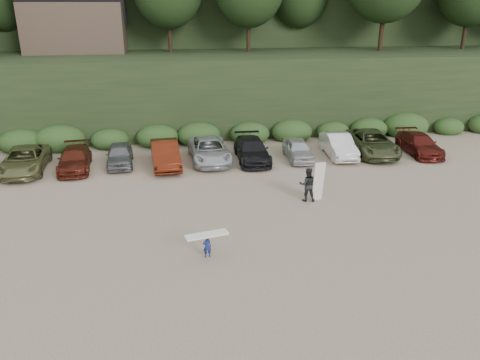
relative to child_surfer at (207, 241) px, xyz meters
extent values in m
plane|color=tan|center=(3.33, 2.36, -0.72)|extent=(120.00, 120.00, 0.00)
cube|color=black|center=(3.33, 24.36, 2.28)|extent=(80.00, 14.00, 6.00)
cube|color=black|center=(3.33, 42.36, 7.28)|extent=(90.00, 30.00, 16.00)
cube|color=#2B491E|center=(2.78, 16.86, -0.12)|extent=(46.20, 2.00, 1.20)
cube|color=brown|center=(-8.67, 26.36, 7.28)|extent=(8.00, 6.00, 4.00)
imported|color=olive|center=(-10.36, 12.32, 0.02)|extent=(2.78, 5.52, 1.50)
imported|color=#571E13|center=(-7.35, 12.27, -0.05)|extent=(2.27, 4.81, 1.36)
imported|color=slate|center=(-4.60, 12.72, -0.03)|extent=(1.88, 4.16, 1.39)
imported|color=#5D1E0D|center=(-1.67, 12.07, 0.08)|extent=(2.07, 5.02, 1.62)
imported|color=#B7BABE|center=(1.23, 12.68, 0.03)|extent=(2.77, 5.54, 1.51)
imported|color=black|center=(4.05, 12.34, 0.01)|extent=(2.12, 5.07, 1.46)
imported|color=silver|center=(7.17, 12.18, -0.05)|extent=(1.73, 4.04, 1.36)
imported|color=white|center=(10.10, 12.42, 0.04)|extent=(1.89, 4.75, 1.54)
imported|color=#4A5330|center=(12.61, 12.59, 0.07)|extent=(3.07, 5.92, 1.59)
imported|color=#5B1915|center=(15.89, 12.10, -0.03)|extent=(2.08, 4.82, 1.38)
imported|color=navy|center=(0.00, 0.00, -0.24)|extent=(0.37, 0.26, 0.97)
cube|color=white|center=(0.00, 0.00, 0.30)|extent=(1.84, 0.87, 0.07)
imported|color=black|center=(5.77, 5.16, 0.20)|extent=(1.00, 0.84, 1.84)
cube|color=silver|center=(6.32, 5.07, 0.36)|extent=(0.66, 0.42, 2.17)
camera|label=1|loc=(-1.21, -17.08, 9.15)|focal=35.00mm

